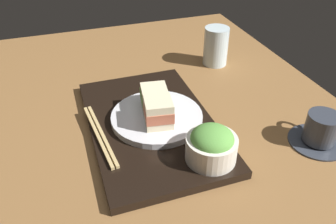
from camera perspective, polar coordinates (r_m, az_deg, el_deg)
name	(u,v)px	position (r cm, az deg, el deg)	size (l,w,h in cm)	color
ground_plane	(158,139)	(79.98, -1.66, -4.47)	(140.00, 100.00, 3.00)	brown
serving_tray	(151,124)	(80.36, -2.86, -2.03)	(44.79, 28.00, 1.95)	black
sandwich_plate	(157,117)	(79.60, -1.88, -0.87)	(21.44, 21.44, 1.51)	silver
sandwich_near	(154,97)	(80.48, -2.32, 2.48)	(7.33, 7.14, 5.26)	beige
sandwich_far	(159,112)	(74.65, -1.52, -0.01)	(7.20, 6.98, 6.12)	beige
salad_bowl	(212,145)	(67.96, 7.33, -5.50)	(10.34, 10.34, 7.56)	silver
chopsticks_pair	(100,135)	(76.51, -11.38, -3.76)	(22.93, 4.08, 0.70)	tan
coffee_cup	(320,131)	(81.80, 24.21, -2.86)	(12.77, 12.77, 7.46)	#333842
drinking_glass	(216,46)	(107.54, 8.04, 10.89)	(7.51, 7.51, 11.78)	silver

